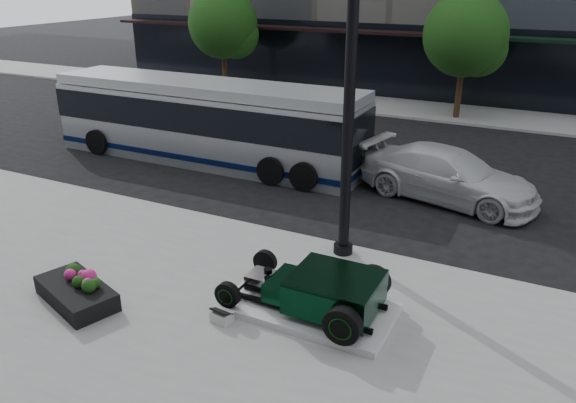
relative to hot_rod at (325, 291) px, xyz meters
The scene contains 10 objects.
ground 5.62m from the hot_rod, 110.61° to the left, with size 120.00×120.00×0.00m, color black.
sidewalk_far 19.33m from the hot_rod, 95.84° to the left, with size 70.00×4.00×0.12m, color gray.
street_trees 18.57m from the hot_rod, 92.57° to the left, with size 29.80×3.80×5.70m.
display_plinth 0.60m from the hot_rod, behind, with size 3.40×1.80×0.15m, color silver.
hot_rod is the anchor object (origin of this frame).
info_plaque 2.10m from the hot_rod, 147.60° to the right, with size 0.44×0.35×0.31m.
lamppost 4.41m from the hot_rod, 103.74° to the left, with size 0.47×0.47×8.59m.
flower_planter 5.20m from the hot_rod, 159.12° to the right, with size 2.18×1.57×0.64m.
transit_bus 11.19m from the hot_rod, 136.17° to the left, with size 12.12×2.88×2.92m.
white_sedan 7.77m from the hot_rod, 84.10° to the left, with size 2.22×5.45×1.58m, color silver.
Camera 1 is at (5.62, -14.14, 6.56)m, focal length 35.00 mm.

